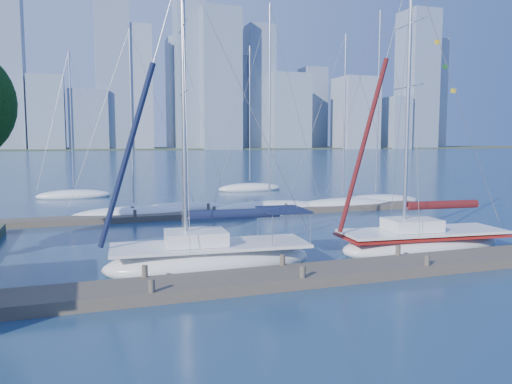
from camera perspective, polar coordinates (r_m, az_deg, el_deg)
name	(u,v)px	position (r m, az deg, el deg)	size (l,w,h in m)	color
ground	(292,282)	(17.94, 4.14, -10.24)	(700.00, 700.00, 0.00)	#172B4B
near_dock	(292,277)	(17.89, 4.14, -9.63)	(26.00, 2.00, 0.40)	#4D4439
far_dock	(226,213)	(33.39, -3.48, -2.43)	(30.00, 1.80, 0.36)	#4D4439
far_shore	(96,149)	(335.96, -17.82, 4.68)	(800.00, 100.00, 1.50)	#38472D
sailboat_navy	(211,245)	(19.65, -5.21, -6.04)	(8.41, 3.30, 12.08)	white
sailboat_maroon	(422,228)	(23.84, 18.49, -3.94)	(8.30, 3.36, 13.12)	white
bg_boat_1	(134,214)	(33.49, -13.78, -2.44)	(7.93, 2.30, 12.36)	white
bg_boat_2	(184,208)	(35.98, -8.27, -1.80)	(6.46, 2.48, 11.87)	white
bg_boat_3	(269,208)	(35.24, 1.54, -1.82)	(8.56, 3.51, 14.65)	white
bg_boat_4	(343,205)	(37.53, 9.90, -1.46)	(8.31, 4.39, 13.00)	white
bg_boat_5	(376,201)	(40.39, 13.52, -0.99)	(8.00, 4.78, 15.24)	white
bg_boat_6	(74,195)	(46.82, -20.09, -0.30)	(6.61, 4.33, 13.07)	white
bg_boat_7	(250,188)	(50.43, -0.70, 0.50)	(6.93, 4.05, 14.70)	white
skyline	(133,88)	(309.14, -13.91, 11.48)	(503.44, 51.31, 122.23)	gray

